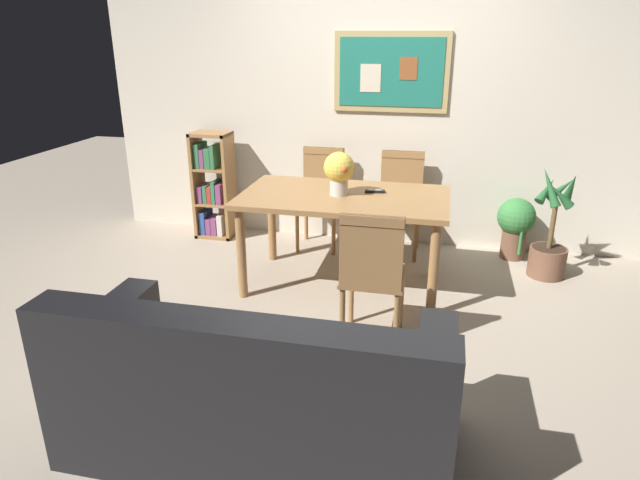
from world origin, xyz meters
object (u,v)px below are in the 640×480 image
(dining_chair_near_right, at_px, (373,268))
(flower_vase, at_px, (339,170))
(dining_table, at_px, (344,206))
(dining_chair_far_left, at_px, (321,190))
(leather_couch, at_px, (256,395))
(tv_remote, at_px, (375,191))
(dining_chair_far_right, at_px, (400,194))
(bookshelf, at_px, (213,189))
(potted_palm, at_px, (550,243))
(potted_ivy, at_px, (516,224))

(dining_chair_near_right, distance_m, flower_vase, 1.01)
(dining_table, bearing_deg, dining_chair_far_left, 113.43)
(leather_couch, bearing_deg, tv_remote, 82.18)
(leather_couch, bearing_deg, dining_chair_far_right, 81.37)
(bookshelf, relative_size, potted_palm, 1.10)
(dining_chair_near_right, relative_size, potted_palm, 0.98)
(bookshelf, distance_m, flower_vase, 1.71)
(dining_chair_near_right, height_order, tv_remote, dining_chair_near_right)
(potted_palm, height_order, flower_vase, flower_vase)
(potted_palm, bearing_deg, tv_remote, -163.04)
(dining_chair_near_right, xyz_separation_m, leather_couch, (-0.40, -1.08, -0.23))
(dining_chair_far_right, relative_size, leather_couch, 0.51)
(dining_chair_near_right, distance_m, potted_palm, 1.90)
(potted_ivy, bearing_deg, dining_chair_far_left, -178.70)
(dining_chair_far_left, bearing_deg, tv_remote, -51.55)
(dining_table, bearing_deg, tv_remote, 26.64)
(dining_chair_far_right, bearing_deg, bookshelf, -179.89)
(dining_chair_far_left, relative_size, potted_palm, 0.98)
(potted_ivy, xyz_separation_m, tv_remote, (-1.16, -0.78, 0.44))
(potted_palm, bearing_deg, flower_vase, -161.71)
(tv_remote, bearing_deg, flower_vase, -154.93)
(dining_table, relative_size, dining_chair_near_right, 1.73)
(bookshelf, height_order, potted_palm, bookshelf)
(dining_table, relative_size, potted_palm, 1.69)
(dining_chair_far_right, distance_m, potted_ivy, 1.04)
(dining_chair_near_right, height_order, bookshelf, bookshelf)
(dining_chair_far_right, bearing_deg, flower_vase, -114.97)
(dining_table, bearing_deg, potted_palm, 18.35)
(dining_chair_far_right, relative_size, dining_chair_far_left, 1.00)
(dining_chair_near_right, bearing_deg, potted_ivy, 59.10)
(dining_table, bearing_deg, potted_ivy, 32.77)
(dining_chair_far_left, bearing_deg, dining_table, -66.57)
(dining_chair_far_right, height_order, potted_palm, potted_palm)
(bookshelf, height_order, flower_vase, flower_vase)
(dining_table, xyz_separation_m, tv_remote, (0.22, 0.11, 0.10))
(dining_chair_far_left, bearing_deg, bookshelf, -179.81)
(dining_chair_far_left, distance_m, tv_remote, 0.97)
(potted_palm, bearing_deg, potted_ivy, 123.64)
(dining_chair_far_right, relative_size, bookshelf, 0.89)
(bookshelf, distance_m, potted_palm, 3.08)
(leather_couch, bearing_deg, potted_ivy, 62.95)
(dining_chair_far_left, relative_size, potted_ivy, 1.65)
(leather_couch, distance_m, tv_remote, 2.12)
(dining_table, distance_m, flower_vase, 0.29)
(dining_table, height_order, dining_chair_near_right, dining_chair_near_right)
(dining_table, height_order, potted_ivy, dining_table)
(flower_vase, xyz_separation_m, tv_remote, (0.26, 0.12, -0.18))
(bookshelf, xyz_separation_m, potted_ivy, (2.83, 0.04, -0.16))
(dining_chair_far_right, bearing_deg, dining_chair_near_right, -90.77)
(dining_chair_far_left, height_order, leather_couch, dining_chair_far_left)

